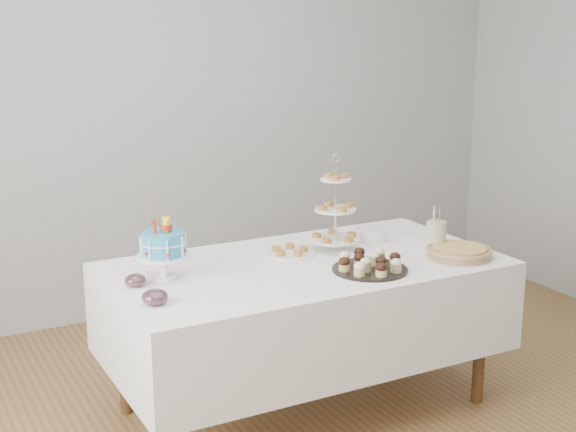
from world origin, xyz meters
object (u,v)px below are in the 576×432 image
table (305,307)px  utensil_pitcher (436,234)px  jam_bowl_a (155,297)px  birthday_cake (164,257)px  jam_bowl_b (135,280)px  tiered_stand (335,210)px  cupcake_tray (370,263)px  pie (459,252)px  plate_stack (370,234)px  pastry_plate (290,252)px

table → utensil_pitcher: utensil_pitcher is taller
jam_bowl_a → birthday_cake: bearing=63.6°
jam_bowl_b → utensil_pitcher: size_ratio=0.42×
utensil_pitcher → tiered_stand: bearing=157.3°
birthday_cake → jam_bowl_a: (-0.15, -0.30, -0.07)m
table → cupcake_tray: 0.42m
birthday_cake → pie: birthday_cake is taller
birthday_cake → plate_stack: bearing=14.0°
jam_bowl_b → utensil_pitcher: 1.56m
tiered_stand → pastry_plate: bearing=173.6°
pie → plate_stack: 0.52m
cupcake_tray → tiered_stand: (0.04, 0.38, 0.17)m
plate_stack → jam_bowl_b: size_ratio=1.79×
jam_bowl_a → jam_bowl_b: size_ratio=1.15×
cupcake_tray → pie: (0.51, -0.03, -0.01)m
cupcake_tray → jam_bowl_b: bearing=163.8°
birthday_cake → pie: 1.46m
pastry_plate → utensil_pitcher: utensil_pitcher is taller
table → utensil_pitcher: bearing=-9.8°
jam_bowl_a → jam_bowl_b: (-0.00, 0.26, -0.00)m
cupcake_tray → jam_bowl_b: (-1.05, 0.31, -0.01)m
cupcake_tray → tiered_stand: tiered_stand is taller
pie → utensil_pitcher: bearing=96.9°
birthday_cake → pie: (1.42, -0.37, -0.07)m
jam_bowl_b → cupcake_tray: bearing=-16.2°
cupcake_tray → tiered_stand: size_ratio=0.72×
pie → plate_stack: bearing=114.4°
cupcake_tray → jam_bowl_a: cupcake_tray is taller
cupcake_tray → plate_stack: (0.30, 0.44, -0.01)m
cupcake_tray → table: bearing=129.5°
jam_bowl_a → utensil_pitcher: (1.54, 0.09, 0.05)m
pie → plate_stack: size_ratio=1.89×
birthday_cake → plate_stack: size_ratio=2.19×
birthday_cake → jam_bowl_a: 0.34m
tiered_stand → plate_stack: (0.26, 0.06, -0.18)m
tiered_stand → table: bearing=-152.8°
pastry_plate → tiered_stand: bearing=-6.4°
tiered_stand → pastry_plate: (-0.25, 0.03, -0.19)m
table → birthday_cake: bearing=173.0°
table → birthday_cake: birthday_cake is taller
jam_bowl_a → jam_bowl_b: 0.26m
table → pastry_plate: bearing=90.1°
birthday_cake → pastry_plate: bearing=14.9°
pastry_plate → jam_bowl_b: 0.85m
birthday_cake → utensil_pitcher: 1.41m
birthday_cake → jam_bowl_b: birthday_cake is taller
tiered_stand → jam_bowl_b: 1.11m
table → jam_bowl_a: (-0.84, -0.21, 0.26)m
pastry_plate → jam_bowl_b: size_ratio=2.56×
pastry_plate → utensil_pitcher: size_ratio=1.07×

